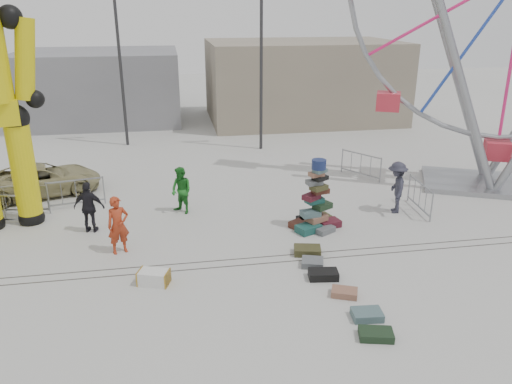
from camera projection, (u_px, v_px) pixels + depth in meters
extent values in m
plane|color=#9E9E99|center=(239.00, 276.00, 13.88)|extent=(90.00, 90.00, 0.00)
cube|color=#47443F|center=(236.00, 266.00, 14.44)|extent=(40.00, 0.04, 0.01)
cube|color=#47443F|center=(234.00, 259.00, 14.81)|extent=(40.00, 0.04, 0.01)
cube|color=gray|center=(302.00, 81.00, 32.60)|extent=(12.00, 8.00, 5.00)
cube|color=gray|center=(101.00, 86.00, 32.47)|extent=(10.00, 8.00, 4.40)
cylinder|color=#2D2D30|center=(261.00, 71.00, 24.97)|extent=(0.16, 0.16, 8.00)
cylinder|color=#2D2D30|center=(121.00, 70.00, 25.70)|extent=(0.16, 0.16, 8.00)
cube|color=#1B534C|center=(308.00, 228.00, 16.57)|extent=(0.93, 0.81, 0.25)
cube|color=#531623|center=(329.00, 223.00, 16.99)|extent=(0.83, 0.66, 0.23)
cube|color=#4D2318|center=(300.00, 224.00, 16.97)|extent=(0.83, 0.77, 0.22)
cube|color=#424021|center=(320.00, 218.00, 17.39)|extent=(0.82, 0.67, 0.23)
cube|color=slate|center=(324.00, 230.00, 16.55)|extent=(0.80, 0.72, 0.20)
cube|color=black|center=(307.00, 219.00, 17.34)|extent=(0.74, 0.59, 0.22)
cube|color=#98644D|center=(316.00, 218.00, 16.82)|extent=(0.82, 0.72, 0.22)
cube|color=slate|center=(310.00, 213.00, 16.65)|extent=(0.69, 0.53, 0.20)
cube|color=#1B311C|center=(322.00, 206.00, 16.76)|extent=(0.73, 0.65, 0.20)
cube|color=#1B534C|center=(315.00, 200.00, 16.73)|extent=(0.68, 0.55, 0.18)
cube|color=#531623|center=(311.00, 197.00, 16.54)|extent=(0.69, 0.65, 0.18)
cube|color=#4D2318|center=(320.00, 190.00, 16.60)|extent=(0.60, 0.48, 0.18)
cube|color=#424021|center=(319.00, 187.00, 16.39)|extent=(0.66, 0.58, 0.16)
cube|color=slate|center=(314.00, 182.00, 16.39)|extent=(0.56, 0.43, 0.16)
cube|color=black|center=(320.00, 178.00, 16.36)|extent=(0.59, 0.53, 0.14)
cube|color=#98644D|center=(316.00, 174.00, 16.29)|extent=(0.54, 0.43, 0.14)
cube|color=slate|center=(320.00, 171.00, 16.22)|extent=(0.54, 0.48, 0.12)
cylinder|color=navy|center=(319.00, 164.00, 16.16)|extent=(0.47, 0.47, 0.31)
sphere|color=black|center=(32.00, 217.00, 17.32)|extent=(0.87, 0.87, 0.87)
cylinder|color=#CFC00B|center=(24.00, 172.00, 16.74)|extent=(0.80, 0.80, 3.66)
sphere|color=black|center=(15.00, 118.00, 16.10)|extent=(0.92, 0.92, 0.92)
sphere|color=black|center=(10.00, 17.00, 15.15)|extent=(0.73, 0.73, 0.73)
cylinder|color=#CFC00B|center=(25.00, 59.00, 15.68)|extent=(1.05, 0.80, 2.58)
sphere|color=black|center=(35.00, 99.00, 16.16)|extent=(0.60, 0.60, 0.60)
cube|color=gray|center=(489.00, 184.00, 20.82)|extent=(6.07, 5.04, 0.21)
cylinder|color=gray|center=(463.00, 87.00, 18.95)|extent=(3.44, 1.81, 8.49)
cylinder|color=gray|center=(458.00, 80.00, 20.65)|extent=(3.44, 1.81, 8.49)
cube|color=#C62A3B|center=(495.00, 150.00, 20.31)|extent=(1.25, 1.25, 0.73)
cube|color=silver|center=(154.00, 277.00, 13.45)|extent=(0.93, 0.71, 0.38)
cube|color=#424021|center=(307.00, 251.00, 15.10)|extent=(0.90, 0.71, 0.22)
cube|color=slate|center=(312.00, 263.00, 14.43)|extent=(0.76, 0.71, 0.19)
cube|color=black|center=(323.00, 275.00, 13.74)|extent=(0.86, 0.58, 0.23)
cube|color=#98644D|center=(344.00, 293.00, 12.93)|extent=(0.78, 0.66, 0.18)
cube|color=slate|center=(367.00, 315.00, 11.99)|extent=(0.76, 0.57, 0.20)
cube|color=#1B311C|center=(376.00, 334.00, 11.27)|extent=(0.85, 0.64, 0.18)
imported|color=#9E3016|center=(118.00, 225.00, 14.95)|extent=(0.76, 0.63, 1.80)
imported|color=#1B6F1F|center=(181.00, 191.00, 17.88)|extent=(1.04, 1.05, 1.71)
imported|color=black|center=(89.00, 207.00, 16.35)|extent=(1.09, 0.63, 1.74)
imported|color=#282836|center=(396.00, 187.00, 17.92)|extent=(1.02, 1.37, 1.90)
imported|color=#999162|center=(42.00, 180.00, 19.74)|extent=(4.88, 3.36, 1.24)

